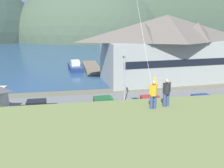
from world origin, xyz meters
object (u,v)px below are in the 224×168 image
wharf_dock (92,67)px  moored_boat_wharfside (75,67)px  parked_car_corner_spot (102,104)px  parked_car_lone_by_shed (38,108)px  parked_car_front_row_silver (202,102)px  parking_light_pole (125,76)px  harbor_lodge (167,46)px  person_companion (167,92)px  parked_car_front_row_red (141,125)px  parked_car_front_row_end (151,103)px  person_kite_flyer (153,93)px

wharf_dock → moored_boat_wharfside: size_ratio=1.79×
parked_car_corner_spot → parked_car_lone_by_shed: bearing=178.8°
parked_car_front_row_silver → parked_car_corner_spot: same height
wharf_dock → parking_light_pole: (1.69, -24.17, 3.29)m
harbor_lodge → person_companion: bearing=-112.0°
parked_car_corner_spot → person_companion: 15.43m
moored_boat_wharfside → parked_car_front_row_red: moored_boat_wharfside is taller
parked_car_lone_by_shed → parked_car_corner_spot: same height
moored_boat_wharfside → parked_car_front_row_end: 28.43m
harbor_lodge → parking_light_pole: size_ratio=3.90×
person_kite_flyer → parked_car_lone_by_shed: bearing=119.5°
moored_boat_wharfside → parked_car_corner_spot: (1.92, -26.70, 0.34)m
parking_light_pole → person_companion: person_companion is taller
moored_boat_wharfside → person_companion: bearing=-84.7°
parked_car_front_row_silver → parked_car_front_row_red: 10.65m
parked_car_lone_by_shed → parked_car_front_row_silver: 19.33m
parked_car_lone_by_shed → person_kite_flyer: size_ratio=2.27×
parked_car_corner_spot → parking_light_pole: size_ratio=0.71×
parked_car_lone_by_shed → parking_light_pole: bearing=15.0°
wharf_dock → parked_car_front_row_silver: size_ratio=3.23×
harbor_lodge → parked_car_lone_by_shed: harbor_lodge is taller
parked_car_front_row_silver → person_companion: bearing=-127.8°
wharf_dock → person_kite_flyer: bearing=-91.0°
parked_car_front_row_end → parking_light_pole: size_ratio=0.70×
parked_car_front_row_red → person_kite_flyer: (-1.76, -7.82, 5.50)m
parked_car_front_row_silver → parked_car_front_row_red: size_ratio=1.00×
moored_boat_wharfside → parked_car_corner_spot: bearing=-85.9°
parked_car_front_row_end → person_kite_flyer: 15.65m
parked_car_front_row_red → person_companion: (-0.85, -7.59, 5.48)m
harbor_lodge → parked_car_front_row_red: bearing=-117.0°
parked_car_corner_spot → parked_car_front_row_red: same height
harbor_lodge → parked_car_lone_by_shed: 25.60m
wharf_dock → parked_car_front_row_silver: (10.27, -28.54, 0.71)m
parked_car_front_row_red → person_kite_flyer: bearing=-102.7°
harbor_lodge → parking_light_pole: 15.30m
wharf_dock → person_companion: bearing=-89.7°
wharf_dock → parked_car_front_row_silver: 30.34m
parked_car_front_row_end → parked_car_front_row_silver: size_ratio=0.97×
parked_car_front_row_silver → person_kite_flyer: bearing=-129.8°
moored_boat_wharfside → parking_light_pole: (5.27, -23.67, 2.92)m
moored_boat_wharfside → parked_car_corner_spot: moored_boat_wharfside is taller
person_kite_flyer → harbor_lodge: bearing=66.6°
wharf_dock → parked_car_front_row_red: (1.06, -33.90, 0.71)m
harbor_lodge → moored_boat_wharfside: (-15.35, 12.42, -5.34)m
parked_car_front_row_silver → person_kite_flyer: size_ratio=2.34×
parked_car_lone_by_shed → parked_car_front_row_red: same height
harbor_lodge → wharf_dock: size_ratio=1.67×
wharf_dock → parked_car_lone_by_shed: size_ratio=3.34×
parking_light_pole → moored_boat_wharfside: bearing=102.5°
person_kite_flyer → parked_car_front_row_end: bearing=71.0°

